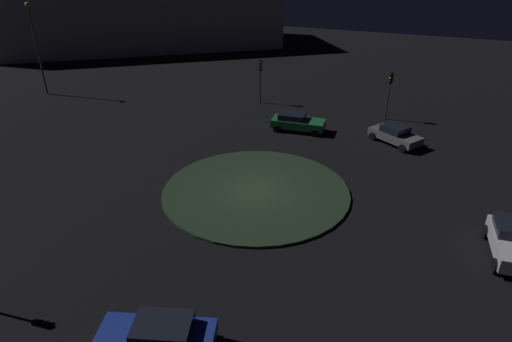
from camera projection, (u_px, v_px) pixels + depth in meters
ground_plane at (256, 192)px, 27.46m from camera, size 120.59×120.59×0.00m
roundabout_island at (256, 191)px, 27.42m from camera, size 11.65×11.65×0.16m
car_white at (512, 242)px, 21.48m from camera, size 4.16×2.28×1.61m
car_green at (297, 122)px, 36.18m from camera, size 2.29×4.44×1.47m
car_grey at (395, 134)px, 33.91m from camera, size 3.65×4.31×1.41m
car_blue at (158, 336)px, 16.34m from camera, size 3.06×4.69×1.49m
traffic_light_east at (390, 87)px, 37.52m from camera, size 0.39×0.36×4.18m
traffic_light_east_near at (260, 73)px, 41.64m from camera, size 0.39×0.36×4.11m
streetlamp_north at (35, 39)px, 42.92m from camera, size 0.49×0.49×8.96m
store_building at (140, 13)px, 64.78m from camera, size 35.51×40.61×9.65m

